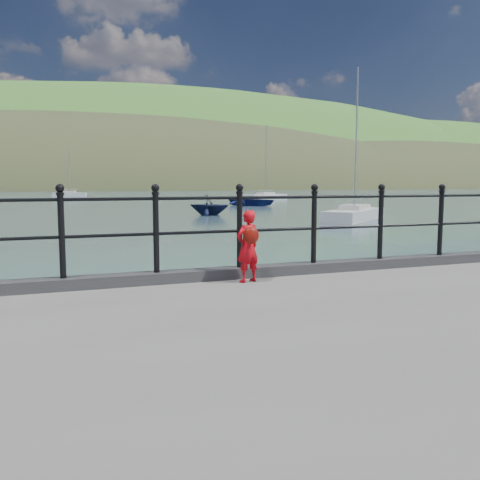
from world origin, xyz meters
name	(u,v)px	position (x,y,z in m)	size (l,w,h in m)	color
ground	(197,346)	(0.00, 0.00, 0.00)	(600.00, 600.00, 0.00)	#2D4251
kerb	(199,275)	(0.00, -0.15, 1.07)	(60.00, 0.30, 0.15)	#28282B
railing	(199,222)	(0.00, -0.15, 1.82)	(18.11, 0.11, 1.20)	black
far_shore	(139,235)	(38.34, 239.41, -22.57)	(830.00, 200.00, 156.00)	#333A21
child	(248,246)	(0.59, -0.51, 1.50)	(0.42, 0.36, 0.99)	red
launch_blue	(253,201)	(18.05, 42.54, 0.54)	(3.72, 5.21, 1.08)	navy
launch_navy	(209,205)	(9.08, 28.89, 0.77)	(2.53, 2.94, 1.55)	black
sailboat_far	(266,197)	(28.83, 63.96, 0.34)	(8.11, 5.76, 11.24)	silver
sailboat_deep	(70,195)	(1.54, 89.94, 0.34)	(6.01, 2.95, 8.59)	beige
sailboat_near	(354,215)	(16.25, 20.79, 0.34)	(6.76, 6.10, 9.70)	silver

